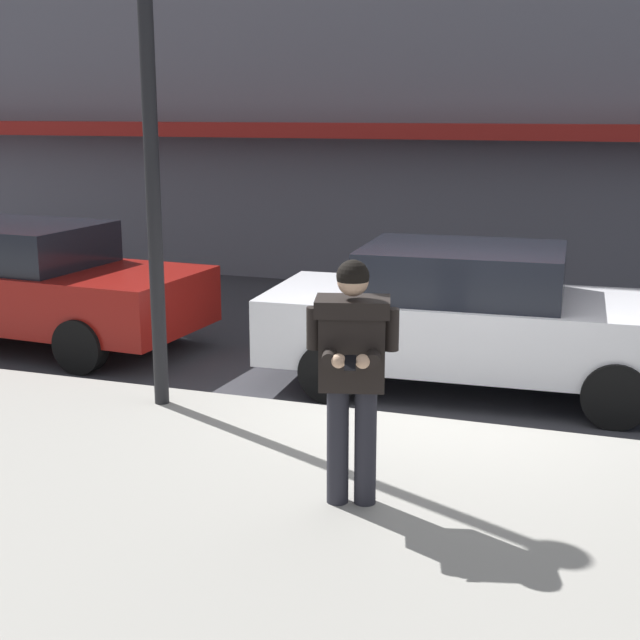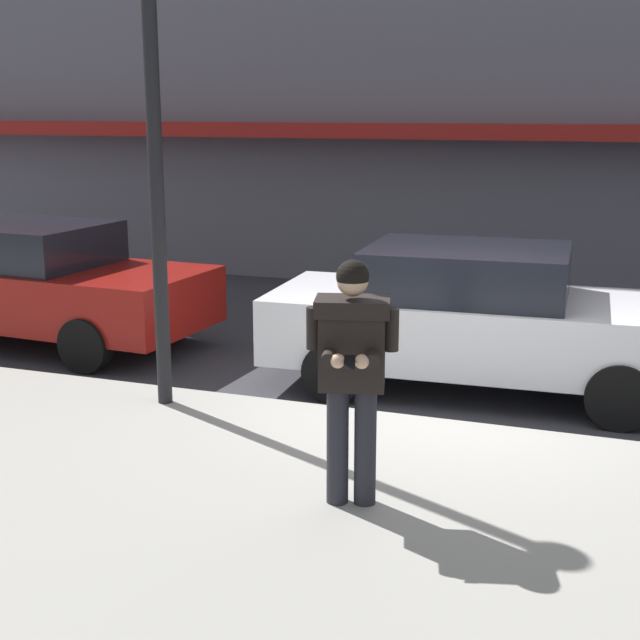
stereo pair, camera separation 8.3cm
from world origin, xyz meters
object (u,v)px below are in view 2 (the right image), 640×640
parked_sedan_near (34,282)px  parked_sedan_mid (479,318)px  man_texting_on_phone (352,357)px  street_lamp_post (152,87)px

parked_sedan_near → parked_sedan_mid: same height
parked_sedan_near → man_texting_on_phone: 6.46m
parked_sedan_near → parked_sedan_mid: size_ratio=1.00×
parked_sedan_near → parked_sedan_mid: bearing=-0.5°
parked_sedan_near → parked_sedan_mid: 5.70m
man_texting_on_phone → street_lamp_post: 3.45m
parked_sedan_mid → man_texting_on_phone: man_texting_on_phone is taller
parked_sedan_near → man_texting_on_phone: bearing=-33.1°
man_texting_on_phone → parked_sedan_mid: bearing=85.0°
man_texting_on_phone → street_lamp_post: bearing=147.0°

